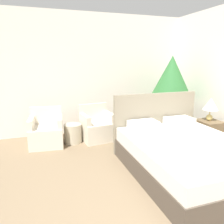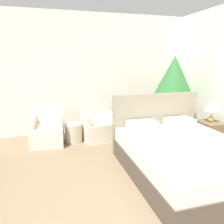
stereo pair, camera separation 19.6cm
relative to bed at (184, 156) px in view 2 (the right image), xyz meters
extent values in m
cube|color=silver|center=(-1.01, 2.65, 1.15)|extent=(10.00, 0.06, 2.90)
cube|color=#4C4238|center=(0.00, -0.08, -0.14)|extent=(1.74, 2.14, 0.32)
cube|color=silver|center=(0.00, -0.08, 0.14)|extent=(1.70, 2.10, 0.23)
cube|color=gray|center=(0.00, 1.02, 0.28)|extent=(1.77, 0.06, 1.16)
cube|color=white|center=(-0.39, 0.78, 0.32)|extent=(0.53, 0.35, 0.14)
cube|color=white|center=(0.39, 0.78, 0.32)|extent=(0.53, 0.35, 0.14)
cube|color=beige|center=(-2.11, 1.90, -0.09)|extent=(0.74, 0.69, 0.42)
cube|color=beige|center=(-2.08, 2.18, 0.31)|extent=(0.68, 0.13, 0.38)
cube|color=beige|center=(-2.39, 1.92, 0.22)|extent=(0.15, 0.57, 0.20)
cube|color=beige|center=(-1.82, 1.87, 0.22)|extent=(0.15, 0.57, 0.20)
cube|color=beige|center=(-0.98, 1.90, -0.09)|extent=(0.75, 0.70, 0.42)
cube|color=beige|center=(-1.02, 2.18, 0.31)|extent=(0.68, 0.14, 0.38)
cube|color=beige|center=(-1.27, 1.86, 0.22)|extent=(0.17, 0.57, 0.20)
cube|color=beige|center=(-0.70, 1.93, 0.22)|extent=(0.17, 0.57, 0.20)
cylinder|color=beige|center=(0.85, 1.82, -0.15)|extent=(0.37, 0.37, 0.30)
cylinder|color=brown|center=(0.85, 1.82, 0.26)|extent=(0.06, 0.06, 0.51)
cone|color=#2D6B33|center=(0.85, 1.82, 1.06)|extent=(1.08, 1.08, 1.09)
cube|color=brown|center=(1.12, 0.75, -0.01)|extent=(0.41, 0.47, 0.57)
sphere|color=tan|center=(1.12, 0.77, 0.34)|extent=(0.13, 0.13, 0.13)
cylinder|color=tan|center=(1.12, 0.77, 0.45)|extent=(0.02, 0.02, 0.10)
cone|color=silver|center=(1.12, 0.77, 0.63)|extent=(0.31, 0.31, 0.25)
cylinder|color=#B7AD93|center=(-1.54, 1.90, -0.09)|extent=(0.38, 0.38, 0.42)
camera|label=1|loc=(-2.17, -2.73, 1.49)|focal=35.00mm
camera|label=2|loc=(-1.98, -2.79, 1.49)|focal=35.00mm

